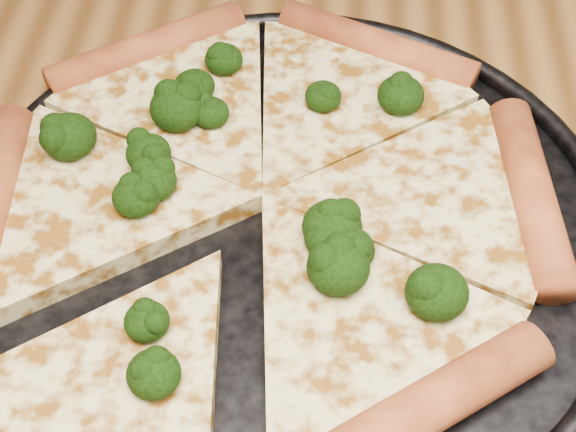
{
  "coord_description": "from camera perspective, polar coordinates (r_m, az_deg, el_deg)",
  "views": [
    {
      "loc": [
        -0.06,
        -0.3,
        1.17
      ],
      "look_at": [
        -0.09,
        0.03,
        0.77
      ],
      "focal_mm": 53.58,
      "sensor_mm": 36.0,
      "label": 1
    }
  ],
  "objects": [
    {
      "name": "dining_table",
      "position": [
        0.59,
        8.13,
        -9.66
      ],
      "size": [
        1.2,
        0.9,
        0.75
      ],
      "color": "brown",
      "rests_on": "ground"
    },
    {
      "name": "pizza_pan",
      "position": [
        0.53,
        0.0,
        -0.56
      ],
      "size": [
        0.41,
        0.41,
        0.02
      ],
      "color": "black",
      "rests_on": "dining_table"
    },
    {
      "name": "pizza",
      "position": [
        0.53,
        -2.16,
        0.59
      ],
      "size": [
        0.37,
        0.44,
        0.03
      ],
      "rotation": [
        0.0,
        0.0,
        -0.43
      ],
      "color": "#E0D489",
      "rests_on": "pizza_pan"
    },
    {
      "name": "broccoli_florets",
      "position": [
        0.52,
        -2.83,
        2.35
      ],
      "size": [
        0.26,
        0.28,
        0.03
      ],
      "color": "black",
      "rests_on": "pizza"
    }
  ]
}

